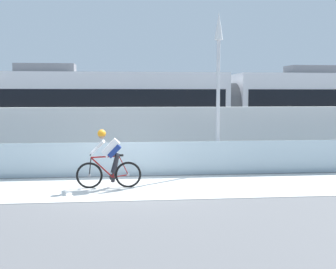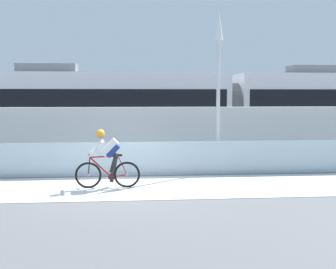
{
  "view_description": "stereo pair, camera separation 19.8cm",
  "coord_description": "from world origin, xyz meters",
  "views": [
    {
      "loc": [
        -0.06,
        -12.22,
        2.53
      ],
      "look_at": [
        1.49,
        2.35,
        1.25
      ],
      "focal_mm": 48.16,
      "sensor_mm": 36.0,
      "label": 1
    },
    {
      "loc": [
        0.14,
        -12.24,
        2.53
      ],
      "look_at": [
        1.49,
        2.35,
        1.25
      ],
      "focal_mm": 48.16,
      "sensor_mm": 36.0,
      "label": 2
    }
  ],
  "objects": [
    {
      "name": "tram",
      "position": [
        4.62,
        6.85,
        1.89
      ],
      "size": [
        22.56,
        2.54,
        3.81
      ],
      "color": "silver",
      "rests_on": "ground"
    },
    {
      "name": "cyclist_on_bike",
      "position": [
        -0.38,
        0.0,
        0.78
      ],
      "size": [
        1.77,
        0.58,
        1.61
      ],
      "color": "black",
      "rests_on": "ground"
    },
    {
      "name": "glass_parapet",
      "position": [
        0.0,
        1.85,
        0.53
      ],
      "size": [
        32.0,
        0.05,
        1.06
      ],
      "primitive_type": "cube",
      "color": "silver",
      "rests_on": "ground"
    },
    {
      "name": "concrete_barrier_wall",
      "position": [
        0.0,
        3.65,
        1.06
      ],
      "size": [
        32.0,
        0.36,
        2.11
      ],
      "primitive_type": "cube",
      "color": "silver",
      "rests_on": "ground"
    },
    {
      "name": "tram_rail_far",
      "position": [
        0.0,
        7.57,
        0.0
      ],
      "size": [
        32.0,
        0.08,
        0.01
      ],
      "primitive_type": "cube",
      "color": "#595654",
      "rests_on": "ground"
    },
    {
      "name": "tram_rail_near",
      "position": [
        0.0,
        6.13,
        0.0
      ],
      "size": [
        32.0,
        0.08,
        0.01
      ],
      "primitive_type": "cube",
      "color": "#595654",
      "rests_on": "ground"
    },
    {
      "name": "bike_path_deck",
      "position": [
        0.0,
        0.0,
        0.01
      ],
      "size": [
        32.0,
        3.2,
        0.01
      ],
      "primitive_type": "cube",
      "color": "silver",
      "rests_on": "ground"
    },
    {
      "name": "lamp_post_antenna",
      "position": [
        3.1,
        2.15,
        3.29
      ],
      "size": [
        0.28,
        0.28,
        5.2
      ],
      "color": "gray",
      "rests_on": "ground"
    },
    {
      "name": "ground_plane",
      "position": [
        0.0,
        0.0,
        0.0
      ],
      "size": [
        200.0,
        200.0,
        0.0
      ],
      "primitive_type": "plane",
      "color": "slate"
    }
  ]
}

